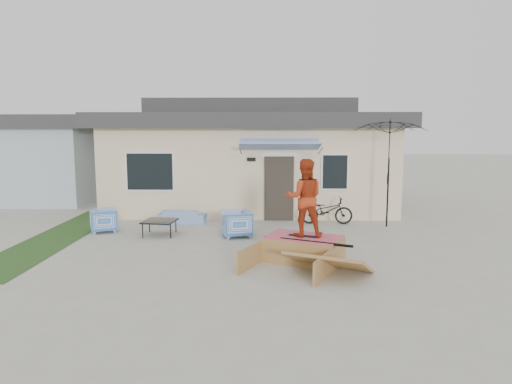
{
  "coord_description": "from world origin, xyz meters",
  "views": [
    {
      "loc": [
        0.53,
        -10.56,
        2.98
      ],
      "look_at": [
        0.3,
        1.8,
        1.3
      ],
      "focal_mm": 32.71,
      "sensor_mm": 36.0,
      "label": 1
    }
  ],
  "objects_px": {
    "armchair_left": "(104,219)",
    "armchair_right": "(237,222)",
    "loveseat": "(182,214)",
    "bicycle": "(327,208)",
    "coffee_table": "(160,228)",
    "patio_umbrella": "(389,170)",
    "skate_ramp": "(303,249)",
    "skateboard": "(304,236)",
    "skater": "(305,197)"
  },
  "relations": [
    {
      "from": "armchair_right",
      "to": "bicycle",
      "type": "height_order",
      "value": "bicycle"
    },
    {
      "from": "armchair_right",
      "to": "armchair_left",
      "type": "bearing_deg",
      "value": -111.35
    },
    {
      "from": "skateboard",
      "to": "armchair_left",
      "type": "bearing_deg",
      "value": 173.95
    },
    {
      "from": "coffee_table",
      "to": "skate_ramp",
      "type": "bearing_deg",
      "value": -33.04
    },
    {
      "from": "armchair_left",
      "to": "bicycle",
      "type": "distance_m",
      "value": 6.75
    },
    {
      "from": "armchair_right",
      "to": "skateboard",
      "type": "distance_m",
      "value": 2.85
    },
    {
      "from": "coffee_table",
      "to": "skateboard",
      "type": "bearing_deg",
      "value": -32.36
    },
    {
      "from": "patio_umbrella",
      "to": "skate_ramp",
      "type": "height_order",
      "value": "patio_umbrella"
    },
    {
      "from": "armchair_right",
      "to": "bicycle",
      "type": "bearing_deg",
      "value": 110.01
    },
    {
      "from": "patio_umbrella",
      "to": "skater",
      "type": "height_order",
      "value": "skater"
    },
    {
      "from": "coffee_table",
      "to": "skate_ramp",
      "type": "xyz_separation_m",
      "value": [
        3.83,
        -2.49,
        0.06
      ]
    },
    {
      "from": "loveseat",
      "to": "bicycle",
      "type": "distance_m",
      "value": 4.58
    },
    {
      "from": "coffee_table",
      "to": "patio_umbrella",
      "type": "bearing_deg",
      "value": 10.68
    },
    {
      "from": "loveseat",
      "to": "skater",
      "type": "bearing_deg",
      "value": 135.04
    },
    {
      "from": "armchair_left",
      "to": "coffee_table",
      "type": "xyz_separation_m",
      "value": [
        1.72,
        -0.41,
        -0.16
      ]
    },
    {
      "from": "armchair_left",
      "to": "patio_umbrella",
      "type": "height_order",
      "value": "patio_umbrella"
    },
    {
      "from": "armchair_left",
      "to": "skateboard",
      "type": "xyz_separation_m",
      "value": [
        5.58,
        -2.85,
        0.2
      ]
    },
    {
      "from": "bicycle",
      "to": "coffee_table",
      "type": "bearing_deg",
      "value": 111.08
    },
    {
      "from": "bicycle",
      "to": "patio_umbrella",
      "type": "bearing_deg",
      "value": -99.92
    },
    {
      "from": "coffee_table",
      "to": "skater",
      "type": "relative_size",
      "value": 0.49
    },
    {
      "from": "armchair_left",
      "to": "skater",
      "type": "relative_size",
      "value": 0.42
    },
    {
      "from": "bicycle",
      "to": "skateboard",
      "type": "distance_m",
      "value": 4.24
    },
    {
      "from": "coffee_table",
      "to": "patio_umbrella",
      "type": "height_order",
      "value": "patio_umbrella"
    },
    {
      "from": "armchair_left",
      "to": "patio_umbrella",
      "type": "distance_m",
      "value": 8.58
    },
    {
      "from": "armchair_left",
      "to": "skate_ramp",
      "type": "xyz_separation_m",
      "value": [
        5.55,
        -2.9,
        -0.1
      ]
    },
    {
      "from": "loveseat",
      "to": "armchair_right",
      "type": "height_order",
      "value": "armchair_right"
    },
    {
      "from": "bicycle",
      "to": "armchair_left",
      "type": "bearing_deg",
      "value": 103.13
    },
    {
      "from": "bicycle",
      "to": "skateboard",
      "type": "height_order",
      "value": "bicycle"
    },
    {
      "from": "armchair_left",
      "to": "coffee_table",
      "type": "distance_m",
      "value": 1.77
    },
    {
      "from": "armchair_right",
      "to": "bicycle",
      "type": "relative_size",
      "value": 0.5
    },
    {
      "from": "patio_umbrella",
      "to": "skateboard",
      "type": "distance_m",
      "value": 4.82
    },
    {
      "from": "loveseat",
      "to": "skater",
      "type": "relative_size",
      "value": 0.86
    },
    {
      "from": "loveseat",
      "to": "armchair_left",
      "type": "bearing_deg",
      "value": 37.33
    },
    {
      "from": "coffee_table",
      "to": "patio_umbrella",
      "type": "distance_m",
      "value": 6.99
    },
    {
      "from": "patio_umbrella",
      "to": "armchair_right",
      "type": "bearing_deg",
      "value": -162.72
    },
    {
      "from": "armchair_right",
      "to": "patio_umbrella",
      "type": "height_order",
      "value": "patio_umbrella"
    },
    {
      "from": "loveseat",
      "to": "coffee_table",
      "type": "bearing_deg",
      "value": 83.71
    },
    {
      "from": "loveseat",
      "to": "patio_umbrella",
      "type": "bearing_deg",
      "value": -179.26
    },
    {
      "from": "armchair_left",
      "to": "loveseat",
      "type": "bearing_deg",
      "value": -81.03
    },
    {
      "from": "armchair_right",
      "to": "skater",
      "type": "distance_m",
      "value": 3.04
    },
    {
      "from": "patio_umbrella",
      "to": "skate_ramp",
      "type": "xyz_separation_m",
      "value": [
        -2.87,
        -3.76,
        -1.48
      ]
    },
    {
      "from": "coffee_table",
      "to": "patio_umbrella",
      "type": "relative_size",
      "value": 0.35
    },
    {
      "from": "bicycle",
      "to": "skate_ramp",
      "type": "relative_size",
      "value": 0.74
    },
    {
      "from": "coffee_table",
      "to": "skateboard",
      "type": "distance_m",
      "value": 4.58
    },
    {
      "from": "armchair_right",
      "to": "skate_ramp",
      "type": "bearing_deg",
      "value": 21.75
    },
    {
      "from": "bicycle",
      "to": "skater",
      "type": "height_order",
      "value": "skater"
    },
    {
      "from": "coffee_table",
      "to": "skate_ramp",
      "type": "height_order",
      "value": "skate_ramp"
    },
    {
      "from": "armchair_left",
      "to": "bicycle",
      "type": "xyz_separation_m",
      "value": [
        6.63,
        1.25,
        0.15
      ]
    },
    {
      "from": "armchair_left",
      "to": "armchair_right",
      "type": "relative_size",
      "value": 0.92
    },
    {
      "from": "armchair_left",
      "to": "bicycle",
      "type": "relative_size",
      "value": 0.46
    }
  ]
}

